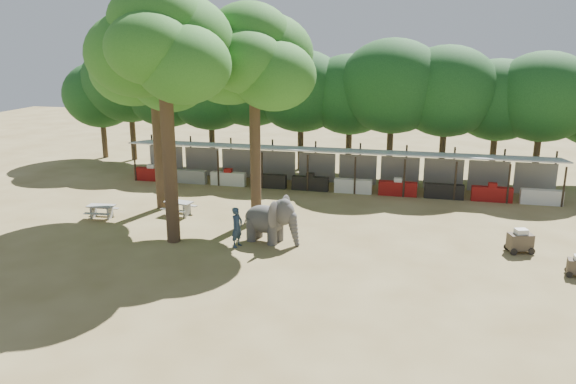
% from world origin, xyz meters
% --- Properties ---
extents(ground, '(100.00, 100.00, 0.00)m').
position_xyz_m(ground, '(0.00, 0.00, 0.00)').
color(ground, brown).
rests_on(ground, ground).
extents(vendor_stalls, '(28.00, 2.99, 2.80)m').
position_xyz_m(vendor_stalls, '(-0.00, 13.84, 1.18)').
color(vendor_stalls, '#A9ADB1').
rests_on(vendor_stalls, ground).
extents(yard_tree_left, '(7.10, 6.90, 11.02)m').
position_xyz_m(yard_tree_left, '(-9.13, 7.19, 8.20)').
color(yard_tree_left, '#332316').
rests_on(yard_tree_left, ground).
extents(yard_tree_center, '(7.10, 6.90, 12.04)m').
position_xyz_m(yard_tree_center, '(-6.13, 2.19, 9.21)').
color(yard_tree_center, '#332316').
rests_on(yard_tree_center, ground).
extents(yard_tree_back, '(7.10, 6.90, 11.36)m').
position_xyz_m(yard_tree_back, '(-3.13, 6.19, 8.54)').
color(yard_tree_back, '#332316').
rests_on(yard_tree_back, ground).
extents(backdrop_trees, '(46.46, 5.95, 8.33)m').
position_xyz_m(backdrop_trees, '(0.00, 19.00, 5.51)').
color(backdrop_trees, '#332316').
rests_on(backdrop_trees, ground).
extents(elephant, '(3.04, 2.24, 2.26)m').
position_xyz_m(elephant, '(-1.37, 3.04, 1.13)').
color(elephant, '#3E3C3C').
rests_on(elephant, ground).
extents(handler, '(0.64, 0.80, 1.92)m').
position_xyz_m(handler, '(-2.76, 2.03, 0.96)').
color(handler, '#26384C').
rests_on(handler, ground).
extents(picnic_table_near, '(1.57, 1.44, 0.73)m').
position_xyz_m(picnic_table_near, '(-11.39, 4.48, 0.48)').
color(picnic_table_near, gray).
rests_on(picnic_table_near, ground).
extents(picnic_table_far, '(1.81, 1.68, 0.78)m').
position_xyz_m(picnic_table_far, '(-7.50, 6.00, 0.51)').
color(picnic_table_far, gray).
rests_on(picnic_table_far, ground).
extents(cart_back, '(1.34, 1.08, 1.13)m').
position_xyz_m(cart_back, '(10.13, 4.31, 0.56)').
color(cart_back, '#3A3026').
rests_on(cart_back, ground).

